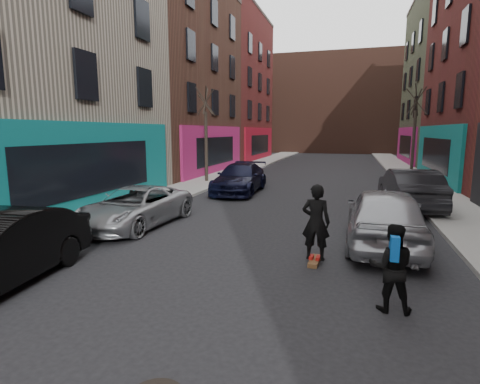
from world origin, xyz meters
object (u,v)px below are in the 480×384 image
Objects in this scene: tree_left_far at (206,127)px; parked_right_end at (409,189)px; skateboarder at (316,222)px; skateboard at (315,261)px; parked_left_far at (136,207)px; parked_right_far at (385,216)px; tree_right_far at (415,125)px; parked_left_end at (240,178)px; pedestrian at (391,267)px.

tree_left_far is 1.30× the size of parked_right_end.
skateboarder is (-3.09, -7.65, 0.20)m from parked_right_end.
skateboard is (7.71, -12.49, -3.33)m from tree_left_far.
parked_left_far is at bearing -81.36° from tree_left_far.
skateboard is at bearing 50.10° from parked_right_far.
tree_left_far is 15.05m from skateboard.
tree_right_far is 3.71× the size of skateboarder.
parked_left_end reaches higher than parked_left_far.
tree_right_far reaches higher than parked_left_far.
parked_left_far is 8.60m from pedestrian.
tree_left_far is 1.27× the size of parked_left_end.
tree_right_far is (12.40, 6.00, 0.15)m from tree_left_far.
pedestrian is (1.49, -2.06, -0.22)m from skateboarder.
parked_left_end is 10.64m from skateboarder.
tree_left_far is at bearing -58.55° from pedestrian.
parked_left_far is 6.42m from skateboarder.
parked_left_far is 0.92× the size of parked_left_end.
parked_left_far is 5.88× the size of skateboard.
skateboard is 0.51× the size of pedestrian.
tree_right_far is 8.50× the size of skateboard.
tree_left_far reaches higher than parked_right_end.
pedestrian reaches higher than parked_left_far.
skateboarder reaches higher than pedestrian.
pedestrian is at bearing -50.82° from skateboard.
parked_left_end reaches higher than skateboard.
parked_right_far is (7.80, 0.01, 0.18)m from parked_left_far.
parked_left_far is 10.82m from parked_right_end.
tree_left_far is 14.87m from skateboarder.
parked_left_end is 1.04× the size of parked_right_far.
parked_right_end is at bearing -103.03° from parked_right_far.
skateboard is 0.97m from skateboarder.
parked_right_end is 6.24× the size of skateboard.
parked_left_far is at bearing 165.47° from skateboard.
parked_left_far is 0.94× the size of parked_right_end.
skateboarder reaches higher than parked_right_far.
tree_right_far is 13.28m from parked_left_end.
pedestrian reaches higher than parked_left_end.
tree_right_far is 11.29m from parked_right_end.
skateboarder reaches higher than parked_left_far.
tree_left_far is 13.78m from tree_right_far.
skateboard is at bearing -14.71° from parked_left_far.
parked_right_end is 2.72× the size of skateboarder.
skateboarder is at bearing -54.95° from pedestrian.
parked_left_end is 10.66m from skateboard.
skateboarder is at bearing -14.71° from parked_left_far.
tree_right_far reaches higher than pedestrian.
parked_right_far is at bearing -100.29° from tree_right_far.
parked_right_far is (6.40, -7.58, 0.09)m from parked_left_end.
parked_right_far is 2.67× the size of skateboarder.
parked_left_end is at bearing -62.74° from pedestrian.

